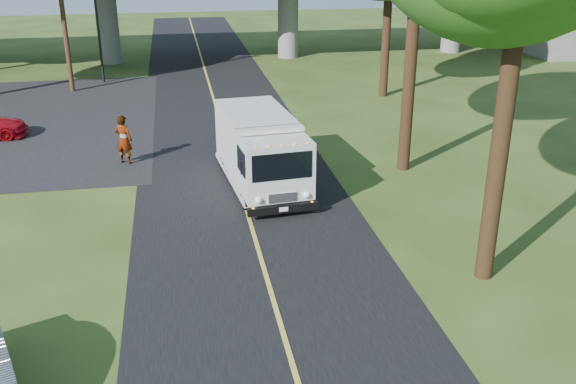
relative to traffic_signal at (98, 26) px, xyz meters
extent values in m
plane|color=#2E3E16|center=(6.00, -26.00, -3.20)|extent=(120.00, 120.00, 0.00)
cube|color=black|center=(6.00, -16.00, -3.19)|extent=(7.00, 90.00, 0.02)
cube|color=gold|center=(6.00, -16.00, -3.17)|extent=(0.12, 90.00, 0.01)
cube|color=slate|center=(31.00, 6.00, -0.20)|extent=(4.00, 10.00, 6.00)
cylinder|color=slate|center=(0.00, 6.00, -0.50)|extent=(1.40, 1.40, 5.40)
cylinder|color=slate|center=(12.00, 6.00, -0.50)|extent=(1.40, 1.40, 5.40)
cylinder|color=slate|center=(24.00, 6.00, -0.50)|extent=(1.40, 1.40, 5.40)
cylinder|color=black|center=(0.00, 0.00, -0.60)|extent=(0.14, 0.14, 5.20)
imported|color=black|center=(0.00, 0.00, 1.40)|extent=(0.18, 0.22, 1.10)
cylinder|color=#472D19|center=(-1.50, -2.00, 1.30)|extent=(0.26, 0.26, 9.00)
cylinder|color=#382314|center=(11.50, -25.00, 0.30)|extent=(0.44, 0.44, 7.00)
cylinder|color=#382314|center=(12.20, -17.00, 0.65)|extent=(0.44, 0.44, 7.70)
cylinder|color=#382314|center=(15.00, -6.00, 0.13)|extent=(0.44, 0.44, 6.65)
cube|color=silver|center=(6.68, -17.01, -1.71)|extent=(2.50, 4.10, 2.00)
cube|color=silver|center=(6.95, -19.75, -1.80)|extent=(2.28, 1.80, 1.82)
cube|color=black|center=(7.02, -20.53, -1.51)|extent=(1.87, 0.25, 0.84)
cube|color=black|center=(7.03, -20.62, -2.86)|extent=(2.23, 0.38, 0.25)
cube|color=silver|center=(6.71, -17.36, -2.93)|extent=(2.63, 5.34, 0.16)
cylinder|color=black|center=(6.03, -19.66, -2.80)|extent=(0.33, 0.82, 0.80)
cylinder|color=black|center=(7.83, -19.49, -2.80)|extent=(0.33, 0.82, 0.80)
cylinder|color=black|center=(5.66, -15.95, -2.80)|extent=(0.33, 0.82, 0.80)
cylinder|color=black|center=(7.47, -15.77, -2.80)|extent=(0.33, 0.82, 0.80)
imported|color=gray|center=(2.01, -14.58, -2.25)|extent=(0.82, 0.73, 1.89)
camera|label=1|loc=(4.00, -38.32, 5.06)|focal=40.00mm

